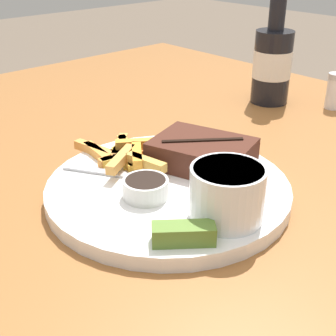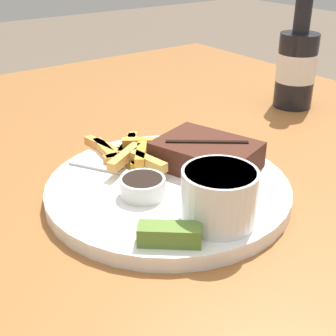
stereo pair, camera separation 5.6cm
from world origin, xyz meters
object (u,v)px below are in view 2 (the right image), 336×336
object	(u,v)px
fork_utensil	(112,170)
beer_bottle	(296,65)
dinner_plate	(168,189)
coleslaw_cup	(219,194)
dipping_sauce_cup	(143,186)
steak_portion	(206,155)
pickle_spear	(169,234)

from	to	relation	value
fork_utensil	beer_bottle	world-z (taller)	beer_bottle
dinner_plate	coleslaw_cup	world-z (taller)	coleslaw_cup
dipping_sauce_cup	beer_bottle	bearing A→B (deg)	108.34
steak_portion	dipping_sauce_cup	distance (m)	0.11
steak_portion	beer_bottle	bearing A→B (deg)	111.84
dinner_plate	steak_portion	xyz separation A→B (m)	(-0.01, 0.07, 0.03)
dinner_plate	beer_bottle	bearing A→B (deg)	109.16
steak_portion	pickle_spear	bearing A→B (deg)	-52.14
dipping_sauce_cup	fork_utensil	xyz separation A→B (m)	(-0.07, 0.00, -0.01)
dipping_sauce_cup	steak_portion	bearing A→B (deg)	97.21
dipping_sauce_cup	dinner_plate	bearing A→B (deg)	100.49
steak_portion	beer_bottle	distance (m)	0.34
dinner_plate	fork_utensil	world-z (taller)	fork_utensil
coleslaw_cup	dinner_plate	bearing A→B (deg)	176.09
coleslaw_cup	pickle_spear	world-z (taller)	coleslaw_cup
dinner_plate	pickle_spear	bearing A→B (deg)	-35.42
coleslaw_cup	beer_bottle	size ratio (longest dim) A/B	0.37
coleslaw_cup	beer_bottle	distance (m)	0.45
pickle_spear	coleslaw_cup	bearing A→B (deg)	91.75
dipping_sauce_cup	beer_bottle	world-z (taller)	beer_bottle
dinner_plate	fork_utensil	xyz separation A→B (m)	(-0.07, -0.04, 0.01)
fork_utensil	beer_bottle	xyz separation A→B (m)	(-0.07, 0.42, 0.06)
steak_portion	dipping_sauce_cup	world-z (taller)	steak_portion
coleslaw_cup	fork_utensil	bearing A→B (deg)	-168.62
pickle_spear	steak_portion	bearing A→B (deg)	127.86
steak_portion	dinner_plate	bearing A→B (deg)	-84.91
dipping_sauce_cup	coleslaw_cup	bearing A→B (deg)	21.07
pickle_spear	fork_utensil	xyz separation A→B (m)	(-0.17, 0.03, -0.01)
fork_utensil	dipping_sauce_cup	bearing A→B (deg)	-32.15
coleslaw_cup	fork_utensil	world-z (taller)	coleslaw_cup
fork_utensil	steak_portion	bearing A→B (deg)	28.99
coleslaw_cup	fork_utensil	xyz separation A→B (m)	(-0.17, -0.03, -0.03)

